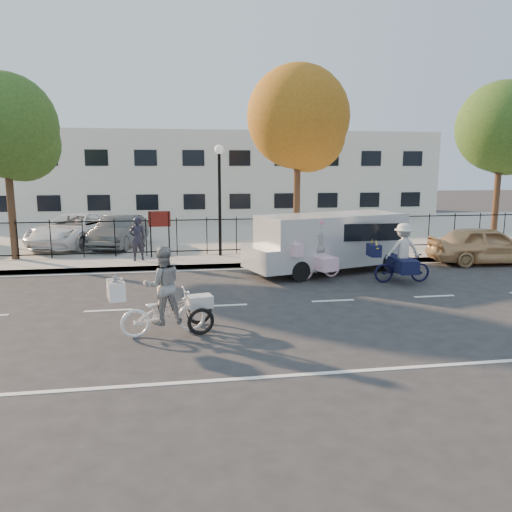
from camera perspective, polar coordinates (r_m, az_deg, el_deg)
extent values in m
plane|color=#333334|center=(13.36, -3.61, -5.67)|extent=(120.00, 120.00, 0.00)
cube|color=#A8A399|center=(18.24, -5.16, -1.16)|extent=(60.00, 0.10, 0.15)
cube|color=#A8A399|center=(19.27, -5.39, -0.55)|extent=(60.00, 2.20, 0.15)
cube|color=#A8A399|center=(28.05, -6.61, 2.79)|extent=(60.00, 15.60, 0.15)
cube|color=silver|center=(37.82, -7.41, 9.11)|extent=(34.00, 10.00, 6.00)
cylinder|color=black|center=(19.73, -4.17, 5.80)|extent=(0.12, 0.12, 4.00)
sphere|color=white|center=(19.68, -4.25, 12.05)|extent=(0.36, 0.36, 0.36)
cylinder|color=black|center=(19.79, -11.94, 2.42)|extent=(0.06, 0.06, 1.80)
cylinder|color=black|center=(19.77, -9.91, 2.48)|extent=(0.06, 0.06, 1.80)
cube|color=#59140F|center=(19.71, -10.99, 4.18)|extent=(0.85, 0.04, 0.60)
imported|color=white|center=(11.19, -10.51, -6.36)|extent=(1.98, 1.06, 0.99)
imported|color=white|center=(11.03, -10.61, -3.32)|extent=(0.96, 0.82, 1.72)
cube|color=white|center=(10.89, -15.70, -3.75)|extent=(0.45, 0.66, 0.39)
cone|color=white|center=(10.96, -15.69, -2.25)|extent=(0.15, 0.15, 0.20)
cone|color=white|center=(10.70, -15.85, -2.55)|extent=(0.15, 0.15, 0.20)
torus|color=black|center=(11.05, -6.32, -7.46)|extent=(0.62, 0.22, 0.61)
torus|color=black|center=(11.79, -6.51, -6.34)|extent=(0.62, 0.22, 0.61)
cube|color=white|center=(11.32, -6.45, -5.19)|extent=(0.62, 0.50, 0.27)
imported|color=#F7BCC5|center=(16.43, 7.18, -0.83)|extent=(1.83, 1.05, 1.06)
imported|color=silver|center=(16.34, 7.22, 1.02)|extent=(1.06, 0.71, 1.67)
cube|color=#EBB3CC|center=(15.81, 4.40, 0.74)|extent=(0.49, 0.66, 0.38)
cone|color=silver|center=(15.76, 4.42, 1.96)|extent=(0.13, 0.13, 0.34)
cube|color=#EBB3CC|center=(16.42, 7.18, -0.65)|extent=(1.01, 1.49, 0.42)
sphere|color=pink|center=(16.23, 7.29, 3.88)|extent=(0.30, 0.30, 0.30)
imported|color=black|center=(16.56, 16.34, -1.27)|extent=(1.84, 0.72, 0.95)
imported|color=silver|center=(16.46, 16.44, 0.73)|extent=(1.10, 0.67, 1.66)
cube|color=black|center=(16.12, 13.32, 0.66)|extent=(0.34, 0.60, 0.38)
cone|color=gold|center=(16.26, 13.10, 1.50)|extent=(0.13, 0.25, 0.34)
cone|color=gold|center=(15.91, 13.61, 1.29)|extent=(0.13, 0.25, 0.34)
cube|color=black|center=(16.54, 16.36, -0.92)|extent=(0.65, 1.40, 0.42)
cube|color=silver|center=(17.62, 8.68, 1.94)|extent=(5.54, 3.38, 1.73)
cube|color=silver|center=(17.05, -0.50, 0.14)|extent=(1.02, 1.94, 0.77)
cylinder|color=black|center=(16.48, 3.43, -1.43)|extent=(0.72, 0.44, 0.67)
cylinder|color=black|center=(18.10, 2.26, -0.36)|extent=(0.72, 0.44, 0.67)
cylinder|color=black|center=(17.63, 15.12, -1.00)|extent=(0.72, 0.44, 0.67)
cylinder|color=black|center=(19.16, 13.06, -0.04)|extent=(0.72, 0.44, 0.67)
imported|color=tan|center=(20.81, 24.78, 1.15)|extent=(4.36, 2.07, 1.44)
imported|color=black|center=(19.24, -13.39, 1.93)|extent=(0.69, 0.56, 1.65)
imported|color=white|center=(23.63, -19.99, 2.83)|extent=(4.00, 5.73, 1.45)
imported|color=#43474A|center=(22.73, -15.36, 2.71)|extent=(2.35, 4.38, 1.37)
cylinder|color=#442D1D|center=(21.06, -26.20, 5.33)|extent=(0.28, 0.28, 4.50)
sphere|color=#385B1E|center=(21.07, -26.83, 13.17)|extent=(3.85, 3.85, 3.85)
sphere|color=#385B1E|center=(21.08, -25.20, 11.54)|extent=(2.83, 2.83, 2.83)
cylinder|color=#442D1D|center=(21.30, 4.69, 7.01)|extent=(0.28, 0.28, 4.96)
sphere|color=#9F6219|center=(21.37, 4.82, 15.58)|extent=(4.25, 4.25, 4.25)
sphere|color=#9F6219|center=(21.63, 5.98, 13.61)|extent=(3.12, 3.12, 3.12)
cylinder|color=#442D1D|center=(25.61, 25.79, 6.31)|extent=(0.28, 0.28, 4.74)
sphere|color=#385B1E|center=(25.64, 26.33, 13.10)|extent=(4.06, 4.06, 4.06)
sphere|color=#385B1E|center=(26.05, 26.87, 11.50)|extent=(2.98, 2.98, 2.98)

